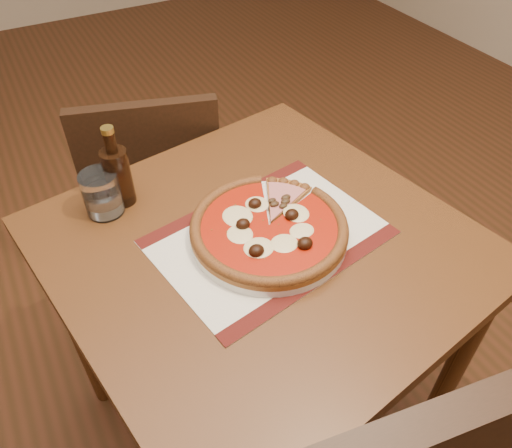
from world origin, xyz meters
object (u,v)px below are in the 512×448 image
(water_glass, at_px, (102,194))
(bottle, at_px, (118,174))
(chair_far, at_px, (157,189))
(plate, at_px, (269,233))
(table, at_px, (260,273))
(pizza, at_px, (269,226))

(water_glass, height_order, bottle, bottle)
(chair_far, distance_m, bottle, 0.51)
(chair_far, distance_m, water_glass, 0.52)
(chair_far, height_order, water_glass, water_glass)
(chair_far, relative_size, bottle, 4.37)
(plate, distance_m, bottle, 0.35)
(chair_far, bearing_deg, table, 111.21)
(plate, bearing_deg, pizza, -136.88)
(plate, relative_size, water_glass, 3.29)
(bottle, bearing_deg, plate, -48.45)
(table, relative_size, water_glass, 9.35)
(bottle, bearing_deg, table, -51.01)
(chair_far, xyz_separation_m, bottle, (-0.16, -0.34, 0.35))
(plate, relative_size, pizza, 1.00)
(pizza, bearing_deg, water_glass, 138.33)
(table, height_order, water_glass, water_glass)
(table, xyz_separation_m, pizza, (0.02, 0.00, 0.13))
(table, height_order, chair_far, chair_far)
(chair_far, height_order, plate, chair_far)
(water_glass, bearing_deg, bottle, 19.27)
(chair_far, distance_m, pizza, 0.67)
(plate, xyz_separation_m, bottle, (-0.23, 0.26, 0.06))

